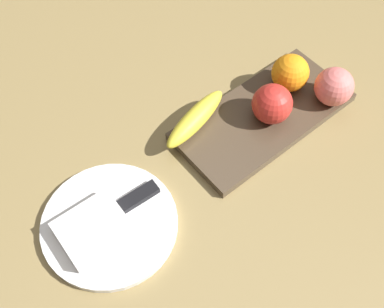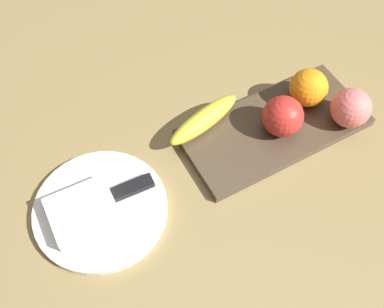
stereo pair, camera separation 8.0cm
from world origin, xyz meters
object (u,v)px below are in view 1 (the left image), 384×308
Objects in this scene: banana at (195,119)px; knife at (126,204)px; dinner_plate at (110,224)px; peach at (334,87)px; folded_napkin at (93,229)px; apple at (272,104)px; fruit_tray at (263,116)px; orange_near_apple at (290,73)px.

banana is 0.20m from knife.
dinner_plate is at bearing 12.35° from knife.
peach reaches higher than folded_napkin.
apple is 0.70× the size of folded_napkin.
fruit_tray is 4.72× the size of peach.
banana is 2.22× the size of orange_near_apple.
orange_near_apple is 0.09m from peach.
dinner_plate is at bearing -180.00° from folded_napkin.
knife is (0.44, -0.06, -0.04)m from peach.
knife is (0.40, 0.02, -0.04)m from orange_near_apple.
folded_napkin is (0.50, -0.06, -0.03)m from peach.
folded_napkin is at bearing -0.28° from banana.
banana reaches higher than knife.
orange_near_apple is at bearing -157.80° from apple.
peach is at bearing 173.40° from dinner_plate.
peach is (-0.24, 0.12, 0.02)m from banana.
banana is 0.21m from orange_near_apple.
banana is at bearing -165.25° from dinner_plate.
apple is at bearing 135.03° from banana.
fruit_tray is at bearing -178.04° from knife.
banana is at bearing -25.92° from peach.
folded_napkin is (0.03, 0.00, 0.02)m from dinner_plate.
apple is at bearing 178.22° from folded_napkin.
banana is (0.12, -0.07, -0.02)m from apple.
orange_near_apple is (-0.08, -0.02, 0.04)m from fruit_tray.
fruit_tray is 1.53× the size of dinner_plate.
banana is 1.50× the size of folded_napkin.
fruit_tray is at bearing 138.82° from banana.
knife is (0.20, 0.06, -0.02)m from banana.
banana is 0.27m from peach.
dinner_plate is (0.48, -0.06, -0.05)m from peach.
banana is 0.89× the size of knife.
apple reaches higher than folded_napkin.
peach is 0.41× the size of knife.
folded_napkin is at bearing 8.53° from knife.
orange_near_apple is 0.40m from knife.
orange_near_apple reaches higher than fruit_tray.
knife is (0.32, -0.02, -0.04)m from apple.
apple reaches higher than dinner_plate.
peach is at bearing 155.82° from fruit_tray.
orange_near_apple is 0.47m from folded_napkin.
peach reaches higher than fruit_tray.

